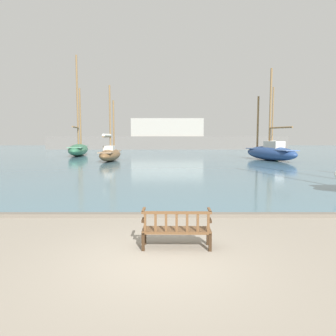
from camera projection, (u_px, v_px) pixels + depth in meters
name	position (u px, v px, depth m)	size (l,w,h in m)	color
ground_plane	(157.00, 262.00, 6.82)	(160.00, 160.00, 0.00)	gray
harbor_water	(167.00, 153.00, 50.61)	(100.00, 80.00, 0.08)	slate
quay_edge_kerb	(161.00, 215.00, 10.65)	(40.00, 0.30, 0.12)	#675F54
park_bench	(177.00, 229.00, 7.63)	(1.61, 0.55, 0.92)	#322113
sailboat_nearest_port	(79.00, 148.00, 43.17)	(3.74, 11.70, 12.99)	#2D6647
sailboat_mid_starboard	(271.00, 152.00, 34.35)	(4.56, 8.30, 9.52)	navy
sailboat_far_starboard	(272.00, 148.00, 47.41)	(4.22, 7.65, 9.54)	#2D6647
sailboat_outer_port	(111.00, 153.00, 33.66)	(1.90, 6.89, 7.70)	brown
far_breakwater	(167.00, 139.00, 63.29)	(46.22, 2.40, 6.01)	#66605B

